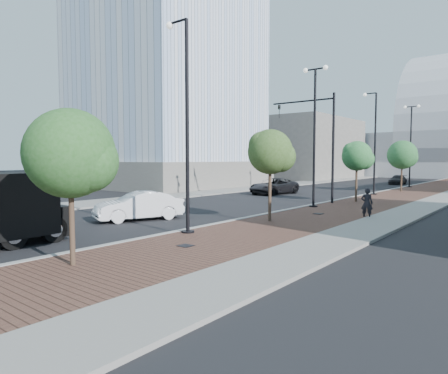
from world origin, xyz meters
The scene contains 20 objects.
sidewalk centered at (3.50, 40.00, 0.06)m, with size 7.00×140.00×0.12m, color #4C2D23.
curb centered at (0.00, 40.00, 0.07)m, with size 0.30×140.00×0.14m, color gray.
west_sidewalk centered at (-13.00, 40.00, 0.06)m, with size 4.00×140.00×0.12m, color slate.
white_sedan centered at (-4.46, 11.49, 0.77)m, with size 1.63×4.67×1.54m, color silver.
dark_car_mid centered at (-7.32, 29.88, 0.74)m, with size 2.45×5.32×1.48m, color black.
dark_car_far centered at (-2.39, 52.41, 0.60)m, with size 1.67×4.11×1.19m, color black.
pedestrian centered at (4.97, 19.59, 0.85)m, with size 0.62×0.41×1.70m, color black.
streetlight_1 centered at (0.49, 10.00, 4.34)m, with size 1.44×0.56×9.21m.
streetlight_2 centered at (0.60, 22.00, 4.82)m, with size 1.72×0.56×9.28m.
streetlight_3 centered at (0.49, 34.00, 4.34)m, with size 1.44×0.56×9.21m.
streetlight_4 centered at (0.60, 46.00, 4.82)m, with size 1.72×0.56×9.28m.
traffic_mast centered at (-0.30, 25.00, 4.98)m, with size 5.09×0.20×8.00m.
tree_0 centered at (1.65, 4.02, 3.44)m, with size 2.65×2.65×4.78m.
tree_1 centered at (1.65, 15.02, 3.64)m, with size 2.35×2.29×4.80m.
tree_2 centered at (1.65, 27.02, 3.50)m, with size 2.27×2.20×4.62m.
tree_3 centered at (1.65, 39.02, 3.69)m, with size 2.80×2.80×5.10m.
tower_podium centered at (-24.00, 32.00, 1.50)m, with size 19.00×19.00×3.00m, color #66625B.
commercial_block_nw centered at (-20.00, 60.00, 5.00)m, with size 14.00×20.00×10.00m, color #625F58.
utility_cover_1 centered at (2.40, 8.00, 0.13)m, with size 0.50×0.50×0.02m, color black.
utility_cover_2 centered at (2.40, 19.00, 0.13)m, with size 0.50×0.50×0.02m, color black.
Camera 1 is at (12.55, -2.40, 3.29)m, focal length 32.20 mm.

